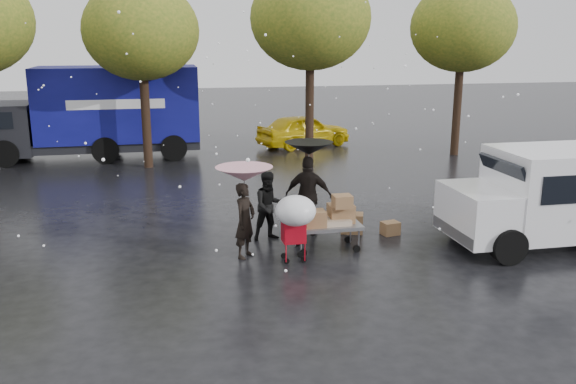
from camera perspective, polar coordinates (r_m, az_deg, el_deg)
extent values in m
plane|color=black|center=(13.41, 1.70, -5.73)|extent=(90.00, 90.00, 0.00)
imported|color=black|center=(12.96, -4.04, -2.68)|extent=(0.68, 0.71, 1.63)
imported|color=black|center=(14.06, -1.75, -1.32)|extent=(0.88, 0.74, 1.61)
imported|color=black|center=(14.39, 1.93, -0.37)|extent=(1.20, 0.84, 1.90)
cylinder|color=#4C4C4C|center=(12.93, -4.05, -2.25)|extent=(0.02, 0.02, 1.83)
cone|color=#C14F65|center=(12.70, -4.12, 1.70)|extent=(1.20, 1.20, 0.30)
sphere|color=#4C4C4C|center=(12.69, -4.13, 1.84)|extent=(0.06, 0.06, 0.06)
cylinder|color=#4C4C4C|center=(14.37, 1.93, 0.01)|extent=(0.02, 0.02, 2.09)
cone|color=black|center=(14.14, 1.96, 4.11)|extent=(1.13, 1.13, 0.30)
sphere|color=#4C4C4C|center=(14.14, 1.97, 4.23)|extent=(0.06, 0.06, 0.06)
cube|color=slate|center=(13.48, 3.64, -3.16)|extent=(1.50, 0.80, 0.08)
cylinder|color=slate|center=(13.24, 0.52, -2.34)|extent=(0.04, 0.04, 0.60)
cube|color=brown|center=(13.60, 4.97, -1.98)|extent=(0.55, 0.45, 0.40)
cube|color=brown|center=(13.25, 2.52, -2.49)|extent=(0.45, 0.40, 0.35)
cube|color=brown|center=(13.26, 5.10, -0.88)|extent=(0.40, 0.35, 0.28)
cube|color=tan|center=(13.47, 3.86, -2.74)|extent=(0.90, 0.55, 0.12)
cylinder|color=black|center=(13.20, 1.45, -5.68)|extent=(0.16, 0.05, 0.16)
cylinder|color=black|center=(13.79, 0.85, -4.79)|extent=(0.16, 0.05, 0.16)
cylinder|color=black|center=(13.51, 6.44, -5.30)|extent=(0.16, 0.05, 0.16)
cylinder|color=black|center=(14.08, 5.63, -4.45)|extent=(0.16, 0.05, 0.16)
cube|color=#B90A1A|center=(12.76, 0.52, -3.69)|extent=(0.47, 0.41, 0.45)
cylinder|color=#B90A1A|center=(12.47, 0.71, -2.33)|extent=(0.42, 0.02, 0.02)
cylinder|color=#4C4C4C|center=(12.49, 0.71, -2.64)|extent=(0.02, 0.02, 0.60)
ellipsoid|color=white|center=(12.44, 0.71, -1.76)|extent=(0.84, 0.84, 0.63)
cylinder|color=black|center=(12.77, -0.12, -6.47)|extent=(0.12, 0.04, 0.12)
cylinder|color=black|center=(13.07, -0.41, -5.98)|extent=(0.12, 0.04, 0.12)
cylinder|color=black|center=(12.85, 1.46, -6.35)|extent=(0.12, 0.04, 0.12)
cylinder|color=black|center=(13.14, 1.14, -5.87)|extent=(0.12, 0.04, 0.12)
cube|color=white|center=(14.00, 17.41, -1.86)|extent=(1.20, 1.95, 1.10)
cube|color=black|center=(14.08, 19.63, 1.61)|extent=(0.37, 1.70, 0.67)
cube|color=slate|center=(13.86, 15.30, -3.60)|extent=(0.12, 1.90, 0.25)
cylinder|color=black|center=(13.46, 19.95, -4.82)|extent=(0.76, 0.28, 0.76)
cylinder|color=black|center=(15.03, 16.22, -2.56)|extent=(0.76, 0.28, 0.76)
cube|color=#0B0D5E|center=(24.58, -15.59, 7.98)|extent=(6.00, 2.50, 2.80)
cube|color=black|center=(25.31, -25.01, 5.39)|extent=(2.20, 2.40, 1.90)
cube|color=black|center=(24.87, -17.65, 4.29)|extent=(8.00, 2.30, 0.35)
cube|color=white|center=(23.32, -15.79, 7.90)|extent=(3.50, 0.03, 0.35)
cylinder|color=black|center=(24.27, -24.96, 3.27)|extent=(1.00, 0.30, 1.00)
cylinder|color=black|center=(26.48, -23.88, 4.20)|extent=(1.00, 0.30, 1.00)
cylinder|color=black|center=(23.62, -10.64, 4.09)|extent=(1.00, 0.30, 1.00)
cylinder|color=black|center=(25.88, -10.77, 4.97)|extent=(1.00, 0.30, 1.00)
cube|color=brown|center=(14.80, 6.02, -2.90)|extent=(0.63, 0.56, 0.47)
cube|color=brown|center=(14.78, 9.54, -3.36)|extent=(0.46, 0.39, 0.31)
imported|color=#DAB80B|center=(26.26, 1.47, 5.78)|extent=(4.40, 2.92, 1.39)
cylinder|color=black|center=(22.37, -13.21, 7.91)|extent=(0.32, 0.32, 4.48)
ellipsoid|color=#3A5819|center=(22.25, -13.60, 14.47)|extent=(4.00, 4.00, 3.40)
cylinder|color=black|center=(23.00, 2.04, 8.97)|extent=(0.32, 0.32, 4.90)
ellipsoid|color=#3A5819|center=(22.91, 2.11, 15.96)|extent=(4.40, 4.40, 3.74)
cylinder|color=black|center=(25.12, 15.61, 8.59)|extent=(0.32, 0.32, 4.62)
ellipsoid|color=#3A5819|center=(25.02, 16.03, 14.61)|extent=(4.00, 4.00, 3.40)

